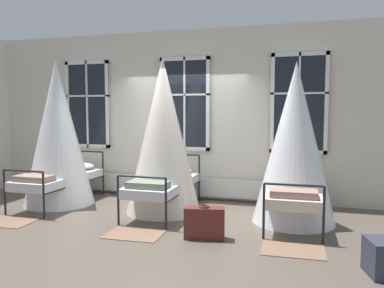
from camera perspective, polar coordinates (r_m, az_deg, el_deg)
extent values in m
plane|color=brown|center=(6.80, -4.18, -10.22)|extent=(20.42, 20.42, 0.00)
cube|color=beige|center=(7.82, -0.85, 4.35)|extent=(8.76, 0.10, 3.39)
cube|color=black|center=(8.64, -15.30, 5.69)|extent=(1.03, 0.02, 1.86)
cube|color=silver|center=(8.67, -15.17, -0.25)|extent=(1.03, 0.06, 0.07)
cube|color=silver|center=(8.70, -15.44, 11.60)|extent=(1.03, 0.06, 0.07)
cube|color=silver|center=(8.90, -17.96, 5.59)|extent=(0.07, 0.06, 1.86)
cube|color=silver|center=(8.39, -12.48, 5.77)|extent=(0.07, 0.06, 1.86)
cube|color=silver|center=(8.64, -15.30, 5.69)|extent=(0.04, 0.06, 1.86)
cube|color=silver|center=(8.64, -15.33, 6.92)|extent=(1.03, 0.06, 0.04)
cube|color=black|center=(7.71, -1.09, 5.97)|extent=(1.03, 0.02, 1.86)
cube|color=silver|center=(7.75, -1.08, -0.67)|extent=(1.03, 0.06, 0.07)
cube|color=silver|center=(7.78, -1.11, 12.58)|extent=(1.03, 0.06, 0.07)
cube|color=silver|center=(7.87, -4.46, 5.93)|extent=(0.07, 0.06, 1.86)
cube|color=silver|center=(7.59, 2.40, 5.98)|extent=(0.07, 0.06, 1.86)
cube|color=silver|center=(7.71, -1.09, 5.97)|extent=(0.04, 0.06, 1.86)
cube|color=silver|center=(7.72, -1.10, 7.35)|extent=(1.03, 0.06, 0.04)
cube|color=black|center=(7.36, 15.64, 5.84)|extent=(1.03, 0.02, 1.86)
cube|color=silver|center=(7.40, 15.48, -1.11)|extent=(1.03, 0.06, 0.07)
cube|color=silver|center=(7.44, 15.80, 12.76)|extent=(1.03, 0.06, 0.07)
cube|color=silver|center=(7.39, 11.88, 5.91)|extent=(0.07, 0.06, 1.86)
cube|color=silver|center=(7.37, 19.40, 5.74)|extent=(0.07, 0.06, 1.86)
cube|color=silver|center=(7.36, 15.64, 5.84)|extent=(0.04, 0.06, 1.86)
cube|color=silver|center=(7.37, 15.67, 7.28)|extent=(1.03, 0.06, 0.04)
cube|color=silver|center=(7.84, -1.12, -6.28)|extent=(5.02, 0.10, 0.36)
cylinder|color=black|center=(8.78, -17.58, -3.95)|extent=(0.04, 0.04, 0.91)
cylinder|color=black|center=(8.36, -13.10, -4.28)|extent=(0.04, 0.04, 0.91)
cylinder|color=black|center=(7.32, -26.12, -6.49)|extent=(0.04, 0.04, 0.78)
cylinder|color=black|center=(6.81, -21.22, -7.14)|extent=(0.04, 0.04, 0.78)
cylinder|color=black|center=(8.03, -21.45, -5.26)|extent=(0.05, 1.92, 0.03)
cylinder|color=black|center=(7.57, -16.73, -5.73)|extent=(0.05, 1.92, 0.03)
cylinder|color=black|center=(8.51, -15.47, -1.09)|extent=(0.79, 0.04, 0.03)
cylinder|color=black|center=(6.99, -23.87, -3.68)|extent=(0.79, 0.04, 0.03)
cube|color=silver|center=(7.78, -19.18, -4.92)|extent=(0.83, 1.95, 0.16)
ellipsoid|color=silver|center=(8.34, -16.30, -3.16)|extent=(0.61, 0.41, 0.14)
cube|color=gray|center=(7.21, -22.48, -4.74)|extent=(0.66, 0.37, 0.10)
cone|color=white|center=(7.68, -19.37, 1.62)|extent=(1.31, 1.31, 2.74)
cylinder|color=black|center=(7.83, -4.53, -4.79)|extent=(0.04, 0.04, 0.91)
cylinder|color=black|center=(7.59, 1.07, -5.09)|extent=(0.04, 0.04, 0.91)
cylinder|color=black|center=(6.12, -10.93, -8.24)|extent=(0.04, 0.04, 0.78)
cylinder|color=black|center=(5.81, -3.91, -8.87)|extent=(0.04, 0.04, 0.78)
cylinder|color=black|center=(6.96, -7.33, -6.48)|extent=(0.04, 1.92, 0.03)
cylinder|color=black|center=(6.70, -1.08, -6.90)|extent=(0.04, 1.92, 0.03)
cylinder|color=black|center=(7.64, -1.78, -1.58)|extent=(0.79, 0.03, 0.03)
cylinder|color=black|center=(5.88, -7.56, -4.87)|extent=(0.79, 0.03, 0.03)
cube|color=silver|center=(6.80, -4.27, -6.05)|extent=(0.81, 1.94, 0.16)
ellipsoid|color=silver|center=(7.45, -2.35, -3.92)|extent=(0.61, 0.40, 0.14)
cube|color=slate|center=(6.14, -6.56, -6.04)|extent=(0.65, 0.36, 0.10)
cone|color=silver|center=(6.69, -4.32, 1.29)|extent=(1.31, 1.31, 2.70)
cylinder|color=black|center=(7.33, 11.85, -5.55)|extent=(0.04, 0.04, 0.91)
cylinder|color=black|center=(7.33, 18.05, -5.69)|extent=(0.04, 0.04, 0.91)
cylinder|color=black|center=(5.47, 10.64, -9.82)|extent=(0.04, 0.04, 0.78)
cylinder|color=black|center=(5.47, 19.03, -10.01)|extent=(0.04, 0.04, 0.78)
cylinder|color=black|center=(6.40, 11.33, -7.55)|extent=(0.07, 1.92, 0.03)
cylinder|color=black|center=(6.40, 18.46, -7.72)|extent=(0.07, 1.92, 0.03)
cylinder|color=black|center=(7.25, 15.03, -2.10)|extent=(0.79, 0.05, 0.03)
cylinder|color=black|center=(5.37, 14.92, -5.92)|extent=(0.79, 0.05, 0.03)
cube|color=beige|center=(6.37, 14.91, -6.96)|extent=(0.85, 1.95, 0.16)
ellipsoid|color=beige|center=(7.05, 14.97, -4.59)|extent=(0.62, 0.41, 0.14)
cube|color=gray|center=(5.66, 14.90, -7.12)|extent=(0.66, 0.37, 0.10)
cone|color=white|center=(6.26, 15.07, 0.16)|extent=(1.31, 1.31, 2.55)
cube|color=brown|center=(6.91, -25.74, -10.41)|extent=(0.83, 0.60, 0.01)
cube|color=brown|center=(5.72, -8.56, -13.16)|extent=(0.82, 0.59, 0.01)
cube|color=brown|center=(5.23, 14.81, -15.00)|extent=(0.82, 0.59, 0.01)
cube|color=#5B231E|center=(5.44, 1.86, -11.68)|extent=(0.59, 0.30, 0.44)
cube|color=tan|center=(5.54, 1.94, -11.37)|extent=(0.50, 0.10, 0.03)
torus|color=#5B231E|center=(5.38, 1.87, -9.28)|extent=(0.17, 0.17, 0.02)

